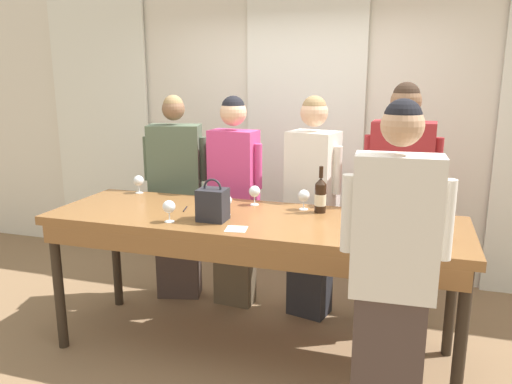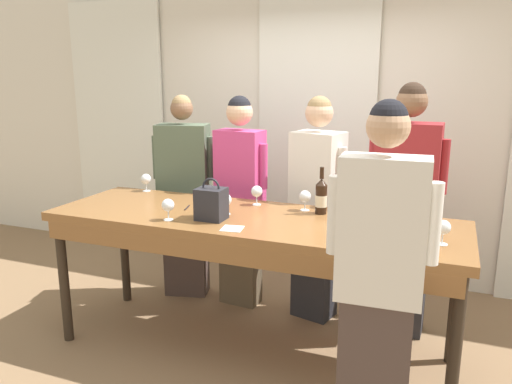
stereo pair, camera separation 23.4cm
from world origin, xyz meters
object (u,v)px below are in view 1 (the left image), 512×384
object	(u,v)px
wine_glass_center_mid	(254,192)
guest_striped_shirt	(399,207)
wine_glass_front_mid	(412,221)
wine_glass_front_right	(226,201)
guest_olive_jacket	(177,198)
wine_bottle	(320,196)
wine_glass_front_left	(304,196)
handbag	(213,204)
wine_glass_center_left	(446,224)
tasting_bar	(251,230)
wine_glass_center_right	(169,207)
host_pouring	(392,281)
guest_cream_sweater	(312,206)
wine_glass_back_left	(139,181)
guest_pink_top	(234,198)

from	to	relation	value
wine_glass_center_mid	guest_striped_shirt	xyz separation A→B (m)	(1.01, 0.39, -0.13)
wine_glass_front_mid	wine_glass_front_right	world-z (taller)	same
guest_olive_jacket	wine_bottle	bearing A→B (deg)	-18.83
wine_glass_front_mid	wine_glass_front_right	xyz separation A→B (m)	(-1.21, 0.11, 0.00)
wine_glass_front_left	wine_bottle	bearing A→B (deg)	-16.73
handbag	wine_glass_center_left	bearing A→B (deg)	0.95
tasting_bar	wine_glass_front_right	distance (m)	0.26
wine_glass_center_right	host_pouring	world-z (taller)	host_pouring
wine_glass_front_mid	wine_glass_center_right	distance (m)	1.51
wine_glass_front_right	host_pouring	bearing A→B (deg)	-31.83
wine_glass_front_right	guest_cream_sweater	size ratio (longest dim) A/B	0.08
wine_glass_back_left	tasting_bar	bearing A→B (deg)	-20.57
tasting_bar	wine_glass_center_right	world-z (taller)	wine_glass_center_right
wine_glass_center_mid	guest_pink_top	xyz separation A→B (m)	(-0.30, 0.39, -0.16)
guest_olive_jacket	guest_cream_sweater	world-z (taller)	guest_cream_sweater
wine_glass_front_mid	wine_glass_center_mid	distance (m)	1.18
wine_glass_back_left	guest_olive_jacket	distance (m)	0.41
wine_glass_front_mid	wine_glass_center_left	size ratio (longest dim) A/B	1.00
wine_glass_front_mid	wine_glass_center_left	bearing A→B (deg)	-2.77
wine_glass_front_mid	guest_striped_shirt	bearing A→B (deg)	96.59
guest_cream_sweater	guest_olive_jacket	bearing A→B (deg)	180.00
wine_glass_center_right	host_pouring	size ratio (longest dim) A/B	0.08
handbag	wine_glass_center_right	size ratio (longest dim) A/B	1.95
handbag	host_pouring	bearing A→B (deg)	-25.48
guest_olive_jacket	host_pouring	distance (m)	2.33
wine_glass_front_mid	wine_glass_center_right	bearing A→B (deg)	-174.26
wine_glass_center_left	guest_olive_jacket	size ratio (longest dim) A/B	0.08
guest_olive_jacket	guest_pink_top	distance (m)	0.53
wine_bottle	handbag	bearing A→B (deg)	-147.53
guest_olive_jacket	guest_cream_sweater	distance (m)	1.18
handbag	wine_glass_center_right	bearing A→B (deg)	-155.22
handbag	wine_glass_front_mid	xyz separation A→B (m)	(1.24, 0.03, -0.01)
wine_glass_back_left	guest_olive_jacket	size ratio (longest dim) A/B	0.08
wine_glass_front_mid	tasting_bar	bearing A→B (deg)	174.25
wine_glass_front_left	wine_glass_center_mid	distance (m)	0.37
wine_glass_front_right	wine_glass_center_left	size ratio (longest dim) A/B	1.00
guest_pink_top	wine_bottle	bearing A→B (deg)	-29.50
wine_glass_center_left	wine_glass_front_left	bearing A→B (deg)	155.58
wine_bottle	wine_glass_center_left	bearing A→B (deg)	-25.55
guest_pink_top	guest_striped_shirt	xyz separation A→B (m)	(1.31, 0.00, 0.03)
wine_bottle	guest_olive_jacket	size ratio (longest dim) A/B	0.18
wine_glass_center_right	wine_glass_back_left	world-z (taller)	same
guest_pink_top	host_pouring	xyz separation A→B (m)	(1.33, -1.41, 0.02)
wine_bottle	wine_glass_front_mid	world-z (taller)	wine_bottle
wine_glass_center_left	guest_cream_sweater	size ratio (longest dim) A/B	0.08
guest_pink_top	wine_glass_center_left	bearing A→B (deg)	-27.57
wine_glass_center_mid	guest_cream_sweater	bearing A→B (deg)	48.40
tasting_bar	wine_glass_center_right	xyz separation A→B (m)	(-0.47, -0.25, 0.18)
wine_glass_front_right	wine_glass_center_left	xyz separation A→B (m)	(1.39, -0.12, 0.00)
guest_pink_top	guest_striped_shirt	distance (m)	1.31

